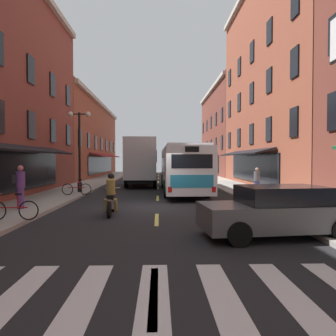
{
  "coord_description": "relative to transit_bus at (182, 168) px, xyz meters",
  "views": [
    {
      "loc": [
        0.09,
        -15.2,
        2.18
      ],
      "look_at": [
        0.65,
        5.15,
        1.65
      ],
      "focal_mm": 34.45,
      "sensor_mm": 36.0,
      "label": 1
    }
  ],
  "objects": [
    {
      "name": "sidewalk_left",
      "position": [
        -7.54,
        -6.36,
        -1.54
      ],
      "size": [
        3.0,
        80.0,
        0.14
      ],
      "primitive_type": "cube",
      "color": "#A39E93",
      "rests_on": "ground"
    },
    {
      "name": "sidewalk_right",
      "position": [
        4.26,
        -6.36,
        -1.54
      ],
      "size": [
        3.0,
        80.0,
        0.14
      ],
      "primitive_type": "cube",
      "color": "#A39E93",
      "rests_on": "ground"
    },
    {
      "name": "street_lamp_twin",
      "position": [
        -6.58,
        -1.11,
        1.34
      ],
      "size": [
        1.42,
        0.32,
        5.07
      ],
      "color": "black",
      "rests_on": "sidewalk_left"
    },
    {
      "name": "bicycle_near",
      "position": [
        -6.48,
        -10.65,
        -1.11
      ],
      "size": [
        1.71,
        0.48,
        0.91
      ],
      "color": "black",
      "rests_on": "sidewalk_left"
    },
    {
      "name": "box_truck",
      "position": [
        -3.01,
        4.98,
        0.36
      ],
      "size": [
        2.58,
        7.43,
        3.85
      ],
      "color": "white",
      "rests_on": "ground"
    },
    {
      "name": "bicycle_mid",
      "position": [
        -6.32,
        -2.89,
        -1.11
      ],
      "size": [
        1.71,
        0.48,
        0.91
      ],
      "color": "black",
      "rests_on": "sidewalk_left"
    },
    {
      "name": "lane_centre_dashes",
      "position": [
        -1.64,
        -6.61,
        -1.61
      ],
      "size": [
        0.14,
        73.9,
        0.01
      ],
      "color": "#DBCC4C",
      "rests_on": "ground"
    },
    {
      "name": "sedan_near",
      "position": [
        1.78,
        -12.6,
        -0.88
      ],
      "size": [
        4.38,
        2.3,
        1.44
      ],
      "color": "#515154",
      "rests_on": "ground"
    },
    {
      "name": "pedestrian_mid",
      "position": [
        4.3,
        -2.48,
        -0.67
      ],
      "size": [
        0.36,
        0.36,
        1.57
      ],
      "rotation": [
        0.0,
        0.0,
        1.9
      ],
      "color": "navy",
      "rests_on": "sidewalk_right"
    },
    {
      "name": "crosswalk_near",
      "position": [
        -1.64,
        -16.36,
        -1.61
      ],
      "size": [
        7.1,
        2.8,
        0.01
      ],
      "color": "silver",
      "rests_on": "ground"
    },
    {
      "name": "pedestrian_near",
      "position": [
        -7.33,
        -8.08,
        -0.51
      ],
      "size": [
        0.53,
        0.42,
        1.81
      ],
      "rotation": [
        0.0,
        0.0,
        5.08
      ],
      "color": "#66387F",
      "rests_on": "sidewalk_left"
    },
    {
      "name": "ground_plane",
      "position": [
        -1.64,
        -6.36,
        -1.66
      ],
      "size": [
        34.8,
        80.0,
        0.1
      ],
      "primitive_type": "cube",
      "color": "black"
    },
    {
      "name": "motorcycle_rider",
      "position": [
        -3.45,
        -8.82,
        -0.9
      ],
      "size": [
        0.62,
        2.07,
        1.66
      ],
      "color": "black",
      "rests_on": "ground"
    },
    {
      "name": "sedan_mid",
      "position": [
        -3.0,
        16.13,
        -0.91
      ],
      "size": [
        2.03,
        4.32,
        1.38
      ],
      "color": "silver",
      "rests_on": "ground"
    },
    {
      "name": "transit_bus",
      "position": [
        0.0,
        0.0,
        0.0
      ],
      "size": [
        2.75,
        11.29,
        3.06
      ],
      "color": "white",
      "rests_on": "ground"
    }
  ]
}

